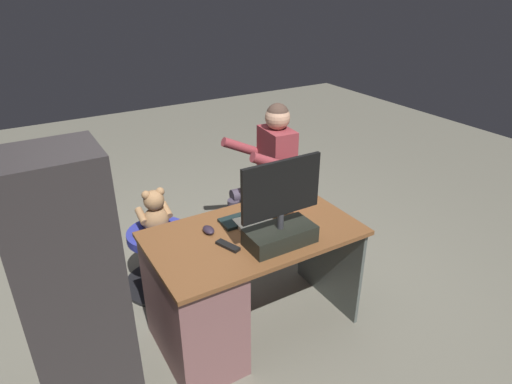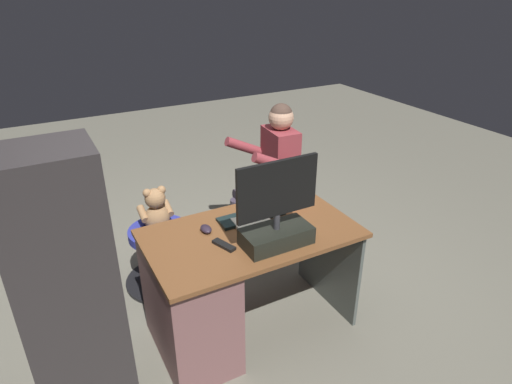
{
  "view_description": "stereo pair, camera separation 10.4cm",
  "coord_description": "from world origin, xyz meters",
  "px_view_note": "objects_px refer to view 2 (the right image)",
  "views": [
    {
      "loc": [
        1.11,
        2.33,
        2.08
      ],
      "look_at": [
        -0.21,
        0.1,
        0.79
      ],
      "focal_mm": 30.86,
      "sensor_mm": 36.0,
      "label": 1
    },
    {
      "loc": [
        1.02,
        2.39,
        2.08
      ],
      "look_at": [
        -0.21,
        0.1,
        0.79
      ],
      "focal_mm": 30.86,
      "sensor_mm": 36.0,
      "label": 2
    }
  ],
  "objects_px": {
    "tv_remote": "(224,245)",
    "teddy_bear": "(156,210)",
    "desk": "(204,294)",
    "person": "(272,166)",
    "office_chair_teddy": "(161,253)",
    "computer_mouse": "(206,229)",
    "keyboard": "(251,216)",
    "visitor_chair": "(279,214)",
    "cup": "(296,200)",
    "monitor": "(277,220)"
  },
  "relations": [
    {
      "from": "desk",
      "to": "monitor",
      "type": "relative_size",
      "value": 2.46
    },
    {
      "from": "cup",
      "to": "teddy_bear",
      "type": "xyz_separation_m",
      "value": [
        0.76,
        -0.61,
        -0.17
      ]
    },
    {
      "from": "desk",
      "to": "office_chair_teddy",
      "type": "distance_m",
      "value": 0.75
    },
    {
      "from": "tv_remote",
      "to": "visitor_chair",
      "type": "xyz_separation_m",
      "value": [
        -0.9,
        -0.89,
        -0.48
      ]
    },
    {
      "from": "monitor",
      "to": "desk",
      "type": "bearing_deg",
      "value": -25.59
    },
    {
      "from": "desk",
      "to": "tv_remote",
      "type": "bearing_deg",
      "value": 147.92
    },
    {
      "from": "keyboard",
      "to": "visitor_chair",
      "type": "relative_size",
      "value": 0.71
    },
    {
      "from": "keyboard",
      "to": "visitor_chair",
      "type": "xyz_separation_m",
      "value": [
        -0.61,
        -0.67,
        -0.48
      ]
    },
    {
      "from": "person",
      "to": "tv_remote",
      "type": "bearing_deg",
      "value": 46.94
    },
    {
      "from": "keyboard",
      "to": "teddy_bear",
      "type": "height_order",
      "value": "teddy_bear"
    },
    {
      "from": "cup",
      "to": "tv_remote",
      "type": "distance_m",
      "value": 0.64
    },
    {
      "from": "desk",
      "to": "teddy_bear",
      "type": "distance_m",
      "value": 0.78
    },
    {
      "from": "cup",
      "to": "tv_remote",
      "type": "relative_size",
      "value": 0.63
    },
    {
      "from": "person",
      "to": "monitor",
      "type": "bearing_deg",
      "value": 60.9
    },
    {
      "from": "teddy_bear",
      "to": "computer_mouse",
      "type": "bearing_deg",
      "value": 101.48
    },
    {
      "from": "keyboard",
      "to": "tv_remote",
      "type": "relative_size",
      "value": 2.8
    },
    {
      "from": "cup",
      "to": "visitor_chair",
      "type": "bearing_deg",
      "value": -113.31
    },
    {
      "from": "desk",
      "to": "visitor_chair",
      "type": "bearing_deg",
      "value": -140.94
    },
    {
      "from": "teddy_bear",
      "to": "desk",
      "type": "bearing_deg",
      "value": 93.37
    },
    {
      "from": "visitor_chair",
      "to": "office_chair_teddy",
      "type": "bearing_deg",
      "value": 4.59
    },
    {
      "from": "tv_remote",
      "to": "visitor_chair",
      "type": "distance_m",
      "value": 1.35
    },
    {
      "from": "desk",
      "to": "cup",
      "type": "height_order",
      "value": "cup"
    },
    {
      "from": "keyboard",
      "to": "person",
      "type": "xyz_separation_m",
      "value": [
        -0.54,
        -0.67,
        -0.02
      ]
    },
    {
      "from": "tv_remote",
      "to": "teddy_bear",
      "type": "relative_size",
      "value": 0.46
    },
    {
      "from": "person",
      "to": "desk",
      "type": "bearing_deg",
      "value": 41.13
    },
    {
      "from": "tv_remote",
      "to": "teddy_bear",
      "type": "height_order",
      "value": "teddy_bear"
    },
    {
      "from": "desk",
      "to": "monitor",
      "type": "height_order",
      "value": "monitor"
    },
    {
      "from": "monitor",
      "to": "visitor_chair",
      "type": "height_order",
      "value": "monitor"
    },
    {
      "from": "teddy_bear",
      "to": "monitor",
      "type": "bearing_deg",
      "value": 114.46
    },
    {
      "from": "keyboard",
      "to": "visitor_chair",
      "type": "bearing_deg",
      "value": -132.44
    },
    {
      "from": "desk",
      "to": "monitor",
      "type": "bearing_deg",
      "value": 154.41
    },
    {
      "from": "keyboard",
      "to": "office_chair_teddy",
      "type": "xyz_separation_m",
      "value": [
        0.44,
        -0.59,
        -0.48
      ]
    },
    {
      "from": "person",
      "to": "cup",
      "type": "bearing_deg",
      "value": 72.3
    },
    {
      "from": "computer_mouse",
      "to": "person",
      "type": "relative_size",
      "value": 0.08
    },
    {
      "from": "visitor_chair",
      "to": "person",
      "type": "bearing_deg",
      "value": 4.59
    },
    {
      "from": "desk",
      "to": "keyboard",
      "type": "relative_size",
      "value": 2.93
    },
    {
      "from": "office_chair_teddy",
      "to": "teddy_bear",
      "type": "xyz_separation_m",
      "value": [
        -0.0,
        -0.01,
        0.35
      ]
    },
    {
      "from": "tv_remote",
      "to": "teddy_bear",
      "type": "distance_m",
      "value": 0.84
    },
    {
      "from": "teddy_bear",
      "to": "person",
      "type": "xyz_separation_m",
      "value": [
        -0.97,
        -0.07,
        0.11
      ]
    },
    {
      "from": "monitor",
      "to": "tv_remote",
      "type": "height_order",
      "value": "monitor"
    },
    {
      "from": "keyboard",
      "to": "desk",
      "type": "bearing_deg",
      "value": 20.33
    },
    {
      "from": "tv_remote",
      "to": "visitor_chair",
      "type": "relative_size",
      "value": 0.25
    },
    {
      "from": "keyboard",
      "to": "office_chair_teddy",
      "type": "relative_size",
      "value": 0.75
    },
    {
      "from": "monitor",
      "to": "visitor_chair",
      "type": "xyz_separation_m",
      "value": [
        -0.63,
        -1.0,
        -0.62
      ]
    },
    {
      "from": "computer_mouse",
      "to": "keyboard",
      "type": "bearing_deg",
      "value": -176.36
    },
    {
      "from": "teddy_bear",
      "to": "person",
      "type": "distance_m",
      "value": 0.98
    },
    {
      "from": "person",
      "to": "office_chair_teddy",
      "type": "bearing_deg",
      "value": 4.59
    },
    {
      "from": "teddy_bear",
      "to": "visitor_chair",
      "type": "xyz_separation_m",
      "value": [
        -1.05,
        -0.07,
        -0.35
      ]
    },
    {
      "from": "computer_mouse",
      "to": "teddy_bear",
      "type": "xyz_separation_m",
      "value": [
        0.13,
        -0.62,
        -0.14
      ]
    },
    {
      "from": "desk",
      "to": "teddy_bear",
      "type": "bearing_deg",
      "value": -86.63
    }
  ]
}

